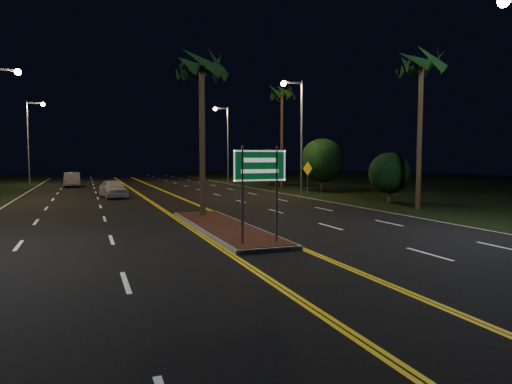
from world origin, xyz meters
name	(u,v)px	position (x,y,z in m)	size (l,w,h in m)	color
ground	(297,266)	(0.00, 0.00, 0.00)	(120.00, 120.00, 0.00)	black
grass_right	(456,187)	(30.00, 25.00, 0.00)	(40.00, 110.00, 0.01)	black
median_island	(223,227)	(0.00, 7.00, 0.08)	(2.25, 10.25, 0.17)	gray
highway_sign	(260,175)	(0.00, 2.80, 2.40)	(1.80, 0.08, 3.20)	gray
streetlight_left_far	(32,133)	(-10.61, 44.00, 5.66)	(1.91, 0.44, 9.00)	gray
streetlight_right_mid	(297,124)	(10.61, 22.00, 5.66)	(1.91, 0.44, 9.00)	gray
streetlight_right_far	(225,135)	(10.61, 42.00, 5.66)	(1.91, 0.44, 9.00)	gray
palm_median	(202,67)	(0.00, 10.50, 7.28)	(2.40, 2.40, 8.30)	#382819
palm_right_near	(422,64)	(12.50, 10.00, 8.21)	(2.40, 2.40, 9.30)	#382819
palm_right_far	(282,94)	(12.80, 30.00, 9.14)	(2.40, 2.40, 10.30)	#382819
shrub_near	(389,173)	(13.50, 14.00, 1.95)	(2.70, 2.70, 3.30)	#382819
shrub_mid	(322,160)	(14.00, 24.00, 2.73)	(3.78, 3.78, 4.62)	#382819
shrub_far	(268,163)	(13.80, 36.00, 2.34)	(3.24, 3.24, 3.96)	#382819
car_near	(113,187)	(-3.40, 24.09, 0.80)	(2.05, 4.78, 1.59)	silver
car_far	(72,178)	(-6.57, 39.21, 0.84)	(2.16, 5.04, 1.68)	#B2B3BD
warning_sign	(308,173)	(11.76, 22.39, 1.71)	(1.03, 0.45, 2.62)	gray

